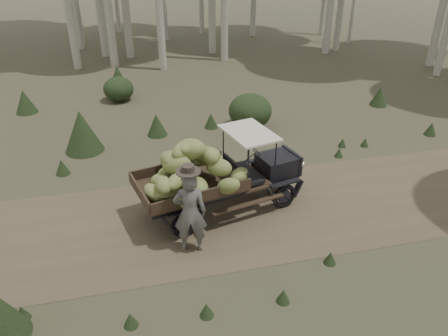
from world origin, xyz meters
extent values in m
plane|color=#473D2B|center=(0.00, 0.00, 0.00)|extent=(120.00, 120.00, 0.00)
cube|color=brown|center=(0.00, 0.00, 0.00)|extent=(70.00, 4.00, 0.01)
cube|color=black|center=(0.42, 0.77, 0.87)|extent=(1.04, 1.01, 0.48)
cube|color=black|center=(0.88, 0.88, 0.87)|extent=(0.28, 0.87, 0.54)
cube|color=black|center=(-0.77, 0.49, 0.96)|extent=(0.35, 1.21, 0.48)
cube|color=#38281C|center=(-1.96, 0.21, 0.87)|extent=(2.74, 2.09, 0.07)
cube|color=#38281C|center=(-2.14, 0.98, 1.03)|extent=(2.39, 0.61, 0.28)
cube|color=#38281C|center=(-1.78, -0.55, 1.03)|extent=(2.39, 0.61, 0.28)
cube|color=#38281C|center=(-3.15, -0.06, 1.03)|extent=(0.41, 1.54, 0.28)
cube|color=beige|center=(-0.41, 0.58, 1.94)|extent=(1.31, 1.67, 0.05)
cube|color=black|center=(-1.15, 0.75, 0.54)|extent=(3.93, 1.00, 0.16)
cube|color=black|center=(-1.00, 0.10, 0.54)|extent=(3.93, 1.00, 0.16)
torus|color=black|center=(0.09, 1.41, 0.33)|extent=(0.67, 0.27, 0.66)
torus|color=black|center=(0.40, 0.05, 0.33)|extent=(0.67, 0.27, 0.66)
torus|color=black|center=(-2.55, 0.79, 0.33)|extent=(0.67, 0.27, 0.66)
torus|color=black|center=(-2.23, -0.57, 0.33)|extent=(0.67, 0.27, 0.66)
sphere|color=beige|center=(0.86, 1.28, 0.92)|extent=(0.16, 0.16, 0.16)
sphere|color=beige|center=(1.04, 0.51, 0.92)|extent=(0.16, 0.16, 0.16)
ellipsoid|color=olive|center=(-2.85, -0.33, 1.14)|extent=(0.61, 0.71, 0.46)
ellipsoid|color=olive|center=(-2.32, 0.66, 1.39)|extent=(0.74, 0.74, 0.44)
ellipsoid|color=olive|center=(-2.21, 0.27, 1.61)|extent=(0.78, 0.47, 0.48)
ellipsoid|color=olive|center=(-1.93, 0.21, 1.87)|extent=(0.40, 0.58, 0.32)
ellipsoid|color=olive|center=(-0.79, 0.00, 1.11)|extent=(0.74, 0.75, 0.45)
ellipsoid|color=olive|center=(-1.69, 0.60, 1.39)|extent=(0.88, 0.74, 0.59)
ellipsoid|color=olive|center=(-2.27, 0.00, 1.60)|extent=(0.93, 0.85, 0.65)
ellipsoid|color=olive|center=(-1.93, 0.16, 1.84)|extent=(0.85, 0.88, 0.67)
ellipsoid|color=olive|center=(-2.63, 0.05, 1.15)|extent=(0.69, 0.68, 0.40)
ellipsoid|color=olive|center=(-1.61, 0.67, 1.35)|extent=(0.74, 0.66, 0.49)
ellipsoid|color=olive|center=(-2.07, 0.43, 1.63)|extent=(0.64, 0.53, 0.39)
ellipsoid|color=olive|center=(-1.85, 0.22, 1.85)|extent=(0.77, 0.50, 0.63)
ellipsoid|color=olive|center=(-2.51, -0.40, 1.09)|extent=(0.82, 0.62, 0.52)
ellipsoid|color=olive|center=(-1.29, 0.00, 1.41)|extent=(0.77, 0.67, 0.47)
ellipsoid|color=olive|center=(-1.83, 0.56, 1.64)|extent=(0.83, 0.51, 0.55)
ellipsoid|color=olive|center=(-1.96, 0.34, 1.84)|extent=(0.61, 0.68, 0.43)
ellipsoid|color=olive|center=(-1.83, -0.26, 1.06)|extent=(0.45, 0.74, 0.55)
ellipsoid|color=olive|center=(-2.37, -0.40, 1.39)|extent=(0.57, 0.72, 0.36)
ellipsoid|color=olive|center=(-2.33, 0.21, 1.62)|extent=(0.66, 0.85, 0.61)
ellipsoid|color=olive|center=(-2.11, 0.14, 1.85)|extent=(0.70, 0.73, 0.41)
ellipsoid|color=olive|center=(-2.43, 0.48, 1.12)|extent=(0.69, 0.48, 0.52)
ellipsoid|color=olive|center=(-1.35, 0.37, 1.41)|extent=(0.67, 0.71, 0.47)
ellipsoid|color=olive|center=(-1.47, 0.14, 1.65)|extent=(0.55, 0.70, 0.44)
ellipsoid|color=olive|center=(-2.01, 0.19, 1.87)|extent=(0.59, 0.84, 0.57)
ellipsoid|color=olive|center=(-2.15, 0.13, 1.07)|extent=(0.72, 0.80, 0.57)
ellipsoid|color=olive|center=(-2.63, -0.47, 1.38)|extent=(0.37, 0.58, 0.38)
ellipsoid|color=olive|center=(-1.51, 0.30, 1.61)|extent=(0.82, 0.75, 0.48)
ellipsoid|color=olive|center=(-1.88, 0.29, 1.84)|extent=(0.82, 0.66, 0.43)
ellipsoid|color=olive|center=(-2.11, -0.67, 1.17)|extent=(0.76, 0.84, 0.66)
ellipsoid|color=olive|center=(-1.18, -0.45, 1.15)|extent=(0.77, 0.75, 0.61)
imported|color=#504E49|center=(-2.16, -1.03, 0.97)|extent=(0.78, 0.59, 1.94)
cylinder|color=#322A23|center=(-2.16, -1.03, 1.97)|extent=(0.61, 0.61, 0.03)
cylinder|color=#322A23|center=(-2.16, -1.03, 2.03)|extent=(0.30, 0.30, 0.16)
cone|color=#233319|center=(-4.66, 4.60, 0.68)|extent=(1.23, 1.23, 1.36)
cone|color=#233319|center=(6.88, 3.09, 0.23)|extent=(0.41, 0.41, 0.46)
cone|color=#233319|center=(-6.98, 8.55, 0.45)|extent=(0.81, 0.81, 0.91)
cone|color=#233319|center=(-0.35, 5.47, 0.27)|extent=(0.49, 0.49, 0.54)
cone|color=#233319|center=(-5.23, 3.17, 0.23)|extent=(0.42, 0.42, 0.47)
cone|color=#233319|center=(6.68, 6.11, 0.39)|extent=(0.69, 0.69, 0.77)
cone|color=#233319|center=(-2.28, 5.27, 0.39)|extent=(0.70, 0.70, 0.78)
ellipsoid|color=#233319|center=(-3.45, 9.09, 0.50)|extent=(1.23, 1.23, 0.98)
cone|color=#233319|center=(-3.43, 10.55, 0.53)|extent=(0.95, 0.95, 1.06)
ellipsoid|color=#233319|center=(1.01, 5.17, 0.62)|extent=(1.53, 1.53, 1.22)
cone|color=#233319|center=(-1.65, 2.62, 0.15)|extent=(0.27, 0.27, 0.30)
cone|color=#233319|center=(-2.11, 2.18, 0.15)|extent=(0.27, 0.27, 0.30)
cone|color=#233319|center=(-1.19, 2.72, 0.15)|extent=(0.27, 0.27, 0.30)
cone|color=#233319|center=(-5.49, -2.29, 0.15)|extent=(0.27, 0.27, 0.30)
cone|color=#233319|center=(1.65, 2.33, 0.15)|extent=(0.27, 0.27, 0.30)
cone|color=#233319|center=(-2.63, 2.20, 0.15)|extent=(0.27, 0.27, 0.30)
cone|color=#233319|center=(4.23, 2.80, 0.15)|extent=(0.27, 0.27, 0.30)
cone|color=#233319|center=(3.50, 2.94, 0.15)|extent=(0.27, 0.27, 0.30)
cone|color=#233319|center=(3.06, 2.31, 0.15)|extent=(0.27, 0.27, 0.30)
cone|color=#233319|center=(-0.92, 2.87, 0.15)|extent=(0.27, 0.27, 0.30)
cone|color=#233319|center=(-2.22, -3.00, 0.15)|extent=(0.27, 0.27, 0.30)
cone|color=#233319|center=(0.62, -2.19, 0.15)|extent=(0.27, 0.27, 0.30)
cone|color=#233319|center=(-3.58, -2.91, 0.15)|extent=(0.27, 0.27, 0.30)
cone|color=#233319|center=(-0.73, -3.00, 0.15)|extent=(0.27, 0.27, 0.30)
camera|label=1|loc=(-3.24, -8.65, 6.27)|focal=35.00mm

